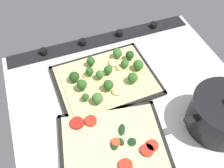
# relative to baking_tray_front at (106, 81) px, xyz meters

# --- Properties ---
(ground_plane) EXTENTS (0.80, 0.70, 0.03)m
(ground_plane) POSITION_rel_baking_tray_front_xyz_m (-0.06, 0.10, -0.02)
(ground_plane) COLOR silver
(stove_control_panel) EXTENTS (0.77, 0.07, 0.03)m
(stove_control_panel) POSITION_rel_baking_tray_front_xyz_m (-0.06, -0.22, 0.00)
(stove_control_panel) COLOR black
(stove_control_panel) RESTS_ON ground_plane
(baking_tray_front) EXTENTS (0.36, 0.29, 0.01)m
(baking_tray_front) POSITION_rel_baking_tray_front_xyz_m (0.00, 0.00, 0.00)
(baking_tray_front) COLOR black
(baking_tray_front) RESTS_ON ground_plane
(broccoli_pizza) EXTENTS (0.34, 0.26, 0.06)m
(broccoli_pizza) POSITION_rel_baking_tray_front_xyz_m (-0.00, -0.00, 0.02)
(broccoli_pizza) COLOR beige
(broccoli_pizza) RESTS_ON baking_tray_front
(baking_tray_back) EXTENTS (0.35, 0.29, 0.01)m
(baking_tray_back) POSITION_rel_baking_tray_front_xyz_m (0.06, 0.24, 0.00)
(baking_tray_back) COLOR black
(baking_tray_back) RESTS_ON ground_plane
(veggie_pizza_back) EXTENTS (0.33, 0.27, 0.02)m
(veggie_pizza_back) POSITION_rel_baking_tray_front_xyz_m (0.06, 0.24, 0.01)
(veggie_pizza_back) COLOR beige
(veggie_pizza_back) RESTS_ON baking_tray_back
(cooking_pot) EXTENTS (0.27, 0.20, 0.14)m
(cooking_pot) POSITION_rel_baking_tray_front_xyz_m (-0.27, 0.29, 0.06)
(cooking_pot) COLOR black
(cooking_pot) RESTS_ON ground_plane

